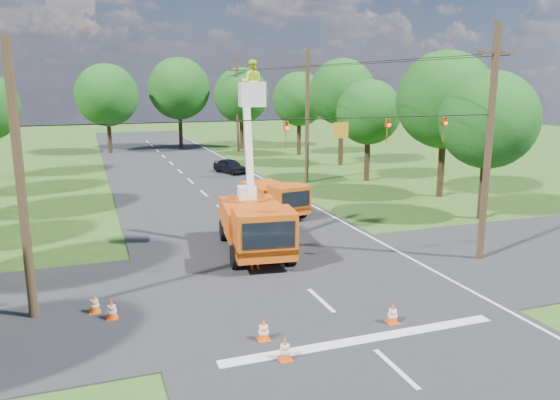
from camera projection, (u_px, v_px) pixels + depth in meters
name	position (u px, v px, depth m)	size (l,w,h in m)	color
ground	(204.00, 194.00, 37.77)	(140.00, 140.00, 0.00)	#2E5018
road_main	(204.00, 194.00, 37.77)	(12.00, 100.00, 0.06)	black
road_cross	(300.00, 282.00, 21.21)	(56.00, 10.00, 0.07)	black
stop_bar	(364.00, 341.00, 16.43)	(9.00, 0.45, 0.02)	silver
edge_line	(280.00, 189.00, 39.61)	(0.12, 90.00, 0.02)	silver
bucket_truck	(255.00, 214.00, 24.44)	(3.36, 6.97, 8.57)	#C9470E
second_truck	(274.00, 197.00, 31.73)	(2.84, 5.64, 2.02)	#C9470E
ground_worker	(255.00, 251.00, 22.45)	(0.59, 0.38, 1.61)	orange
distant_car	(231.00, 166.00, 46.13)	(1.45, 3.60, 1.23)	black
traffic_cone_0	(285.00, 349.00, 15.20)	(0.38, 0.38, 0.71)	#F1510C
traffic_cone_1	(393.00, 313.00, 17.52)	(0.38, 0.38, 0.71)	#F1510C
traffic_cone_2	(266.00, 238.00, 26.00)	(0.38, 0.38, 0.71)	#F1510C
traffic_cone_3	(267.00, 217.00, 29.86)	(0.38, 0.38, 0.71)	#F1510C
traffic_cone_4	(112.00, 309.00, 17.83)	(0.38, 0.38, 0.71)	#F1510C
traffic_cone_5	(94.00, 303.00, 18.31)	(0.38, 0.38, 0.71)	#F1510C
traffic_cone_7	(265.00, 193.00, 36.36)	(0.38, 0.38, 0.71)	#F1510C
traffic_cone_8	(264.00, 330.00, 16.37)	(0.38, 0.38, 0.71)	#F1510C
pole_right_near	(489.00, 143.00, 22.91)	(1.80, 0.30, 10.00)	#4C3823
pole_right_mid	(307.00, 115.00, 41.31)	(1.80, 0.30, 10.00)	#4C3823
pole_right_far	(237.00, 105.00, 59.71)	(1.80, 0.30, 10.00)	#4C3823
pole_left	(21.00, 184.00, 17.13)	(0.30, 0.30, 9.00)	#4C3823
signal_span	(356.00, 129.00, 20.68)	(18.00, 0.29, 1.07)	black
tree_right_a	(488.00, 120.00, 29.98)	(5.40, 5.40, 8.28)	#382616
tree_right_b	(445.00, 100.00, 35.81)	(6.40, 6.40, 9.65)	#382616
tree_right_c	(369.00, 112.00, 41.89)	(5.00, 5.00, 7.83)	#382616
tree_right_d	(342.00, 92.00, 49.49)	(6.00, 6.00, 9.70)	#382616
tree_right_e	(299.00, 99.00, 56.70)	(5.60, 5.60, 8.63)	#382616
tree_far_a	(107.00, 95.00, 57.81)	(6.60, 6.60, 9.50)	#382616
tree_far_b	(179.00, 89.00, 62.14)	(7.00, 7.00, 10.32)	#382616
tree_far_c	(241.00, 95.00, 61.68)	(6.20, 6.20, 9.18)	#382616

